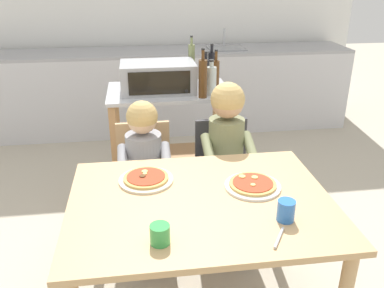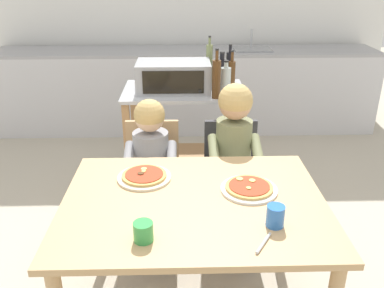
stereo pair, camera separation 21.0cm
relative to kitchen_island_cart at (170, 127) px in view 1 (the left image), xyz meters
The scene contains 21 objects.
ground_plane 0.59m from the kitchen_island_cart, 72.99° to the right, with size 12.73×12.73×0.00m, color #B7AD99.
back_wall_tiled 2.03m from the kitchen_island_cart, 89.10° to the left, with size 4.62×0.14×2.70m.
kitchen_counter 1.47m from the kitchen_island_cart, 88.80° to the left, with size 4.16×0.60×1.09m.
kitchen_island_cart is the anchor object (origin of this frame).
toaster_oven 0.41m from the kitchen_island_cart, 164.50° to the right, with size 0.54×0.35×0.21m.
bottle_squat_spirits 0.51m from the kitchen_island_cart, 14.98° to the left, with size 0.08×0.08×0.27m.
bottle_tall_green_wine 0.54m from the kitchen_island_cart, 44.79° to the right, with size 0.06×0.06×0.35m.
bottle_clear_vinegar 0.60m from the kitchen_island_cart, 30.74° to the left, with size 0.06×0.06×0.30m.
bottle_slim_sauce 0.53m from the kitchen_island_cart, 44.37° to the left, with size 0.05×0.05×0.36m.
bottle_brown_beer 0.54m from the kitchen_island_cart, ahead, with size 0.05×0.05×0.30m.
bottle_dark_olive_oil 0.52m from the kitchen_island_cart, 28.82° to the right, with size 0.07×0.07×0.25m.
dining_table 1.37m from the kitchen_island_cart, 88.76° to the right, with size 1.21×0.91×0.75m.
dining_chair_left 0.66m from the kitchen_island_cart, 109.33° to the right, with size 0.36×0.36×0.81m.
dining_chair_right 0.70m from the kitchen_island_cart, 64.55° to the right, with size 0.36×0.36×0.81m.
child_in_grey_shirt 0.77m from the kitchen_island_cart, 106.28° to the right, with size 0.32×0.42×0.99m.
child_in_olive_shirt 0.81m from the kitchen_island_cart, 68.06° to the right, with size 0.32×0.42×1.09m.
pizza_plate_cream 1.19m from the kitchen_island_cart, 100.53° to the right, with size 0.27×0.27×0.03m.
pizza_plate_white 1.34m from the kitchen_island_cart, 77.02° to the right, with size 0.27×0.27×0.03m.
drinking_cup_green 1.69m from the kitchen_island_cart, 96.09° to the right, with size 0.08×0.08×0.08m, color green.
drinking_cup_blue 1.63m from the kitchen_island_cart, 77.18° to the right, with size 0.08×0.08×0.09m, color blue.
serving_spoon 1.74m from the kitchen_island_cart, 80.33° to the right, with size 0.01×0.01×0.14m, color #B7BABF.
Camera 1 is at (-0.26, -1.60, 1.75)m, focal length 38.28 mm.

